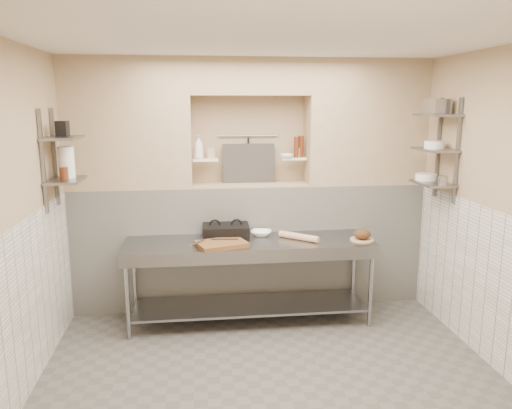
{
  "coord_description": "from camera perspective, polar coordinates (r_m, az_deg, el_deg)",
  "views": [
    {
      "loc": [
        -0.6,
        -3.83,
        2.32
      ],
      "look_at": [
        -0.03,
        0.9,
        1.35
      ],
      "focal_mm": 35.0,
      "sensor_mm": 36.0,
      "label": 1
    }
  ],
  "objects": [
    {
      "name": "jug_left",
      "position": [
        5.13,
        -20.85,
        4.53
      ],
      "size": [
        0.15,
        0.15,
        0.3
      ],
      "primitive_type": "cylinder",
      "color": "white",
      "rests_on": "wall_shelf_left_lower"
    },
    {
      "name": "bread_board",
      "position": [
        5.38,
        12.02,
        -3.95
      ],
      "size": [
        0.25,
        0.25,
        0.01
      ],
      "primitive_type": "cylinder",
      "color": "tan",
      "rests_on": "prep_table"
    },
    {
      "name": "backwall_pillar_left",
      "position": [
        5.63,
        -14.43,
        8.92
      ],
      "size": [
        1.35,
        0.4,
        1.4
      ],
      "primitive_type": "cube",
      "color": "tan",
      "rests_on": "backwall_lower"
    },
    {
      "name": "backwall_pillar_right",
      "position": [
        5.9,
        12.34,
        9.12
      ],
      "size": [
        1.35,
        0.4,
        1.4
      ],
      "primitive_type": "cube",
      "color": "tan",
      "rests_on": "backwall_lower"
    },
    {
      "name": "jar_alcove",
      "position": [
        5.62,
        -5.18,
        5.88
      ],
      "size": [
        0.08,
        0.08,
        0.12
      ],
      "primitive_type": "cube",
      "color": "tan",
      "rests_on": "alcove_shelf_left"
    },
    {
      "name": "bowl_right_mid",
      "position": [
        5.49,
        19.71,
        6.46
      ],
      "size": [
        0.2,
        0.2,
        0.08
      ],
      "primitive_type": "cylinder",
      "color": "white",
      "rests_on": "wall_shelf_right_mid"
    },
    {
      "name": "wall_back",
      "position": [
        5.93,
        -0.96,
        2.59
      ],
      "size": [
        4.0,
        0.1,
        2.8
      ],
      "primitive_type": "cube",
      "color": "tan",
      "rests_on": "ground"
    },
    {
      "name": "wall_shelf_left_lower",
      "position": [
        5.08,
        -20.91,
        2.61
      ],
      "size": [
        0.3,
        0.5,
        0.02
      ],
      "primitive_type": "cube",
      "color": "slate",
      "rests_on": "wall_left"
    },
    {
      "name": "backwall_lower",
      "position": [
        5.84,
        -0.68,
        -4.59
      ],
      "size": [
        4.0,
        0.4,
        1.4
      ],
      "primitive_type": "cube",
      "color": "white",
      "rests_on": "floor"
    },
    {
      "name": "wall_shelf_right_mid",
      "position": [
        5.47,
        19.77,
        5.92
      ],
      "size": [
        0.3,
        0.5,
        0.02
      ],
      "primitive_type": "cube",
      "color": "slate",
      "rests_on": "wall_right"
    },
    {
      "name": "bread_loaf",
      "position": [
        5.37,
        12.04,
        -3.33
      ],
      "size": [
        0.18,
        0.18,
        0.11
      ],
      "primitive_type": "ellipsoid",
      "color": "#4C2D19",
      "rests_on": "bread_board"
    },
    {
      "name": "condiment_c",
      "position": [
        5.74,
        4.93,
        5.95
      ],
      "size": [
        0.06,
        0.06,
        0.11
      ],
      "primitive_type": "cylinder",
      "color": "white",
      "rests_on": "alcove_shelf_right"
    },
    {
      "name": "wall_front",
      "position": [
        2.13,
        10.62,
        -14.27
      ],
      "size": [
        4.0,
        0.1,
        2.8
      ],
      "primitive_type": "cube",
      "color": "tan",
      "rests_on": "ground"
    },
    {
      "name": "mixing_bowl",
      "position": [
        5.45,
        0.6,
        -3.29
      ],
      "size": [
        0.27,
        0.27,
        0.05
      ],
      "primitive_type": "imported",
      "rotation": [
        0.0,
        0.0,
        -0.25
      ],
      "color": "white",
      "rests_on": "prep_table"
    },
    {
      "name": "backwall_header",
      "position": [
        5.61,
        -0.73,
        14.38
      ],
      "size": [
        1.3,
        0.4,
        0.4
      ],
      "primitive_type": "cube",
      "color": "tan",
      "rests_on": "backwall_lower"
    },
    {
      "name": "bowl_right",
      "position": [
        5.65,
        18.85,
        3.02
      ],
      "size": [
        0.22,
        0.22,
        0.07
      ],
      "primitive_type": "cylinder",
      "color": "white",
      "rests_on": "wall_shelf_right_lower"
    },
    {
      "name": "shelf_rail_right_b",
      "position": [
        5.36,
        22.01,
        5.65
      ],
      "size": [
        0.03,
        0.03,
        1.05
      ],
      "primitive_type": "cube",
      "color": "slate",
      "rests_on": "wall_right"
    },
    {
      "name": "alcove_shelf_right",
      "position": [
        5.72,
        4.3,
        5.26
      ],
      "size": [
        0.28,
        0.16,
        0.02
      ],
      "primitive_type": "cube",
      "color": "white",
      "rests_on": "backwall_lower"
    },
    {
      "name": "splash_panel",
      "position": [
        5.75,
        -0.81,
        4.72
      ],
      "size": [
        0.6,
        0.08,
        0.45
      ],
      "primitive_type": "cube",
      "rotation": [
        -0.14,
        0.0,
        0.0
      ],
      "color": "#383330",
      "rests_on": "alcove_sill"
    },
    {
      "name": "condiment_a",
      "position": [
        5.74,
        5.14,
        6.62
      ],
      "size": [
        0.07,
        0.07,
        0.24
      ],
      "primitive_type": "cylinder",
      "color": "#522310",
      "rests_on": "alcove_shelf_right"
    },
    {
      "name": "rolling_pin",
      "position": [
        5.3,
        4.91,
        -3.68
      ],
      "size": [
        0.4,
        0.35,
        0.07
      ],
      "primitive_type": "cylinder",
      "rotation": [
        1.57,
        0.0,
        0.87
      ],
      "color": "tan",
      "rests_on": "prep_table"
    },
    {
      "name": "bowl_alcove",
      "position": [
        5.65,
        3.52,
        5.56
      ],
      "size": [
        0.15,
        0.15,
        0.05
      ],
      "primitive_type": "imported",
      "rotation": [
        0.0,
        0.0,
        0.01
      ],
      "color": "white",
      "rests_on": "alcove_shelf_right"
    },
    {
      "name": "cutting_board",
      "position": [
        5.07,
        -3.96,
        -4.51
      ],
      "size": [
        0.57,
        0.47,
        0.04
      ],
      "primitive_type": "cube",
      "rotation": [
        0.0,
        0.0,
        0.32
      ],
      "color": "brown",
      "rests_on": "prep_table"
    },
    {
      "name": "prep_table",
      "position": [
        5.31,
        -0.73,
        -6.9
      ],
      "size": [
        2.6,
        0.7,
        0.9
      ],
      "color": "gray",
      "rests_on": "floor"
    },
    {
      "name": "condiment_b",
      "position": [
        5.7,
        4.64,
        6.55
      ],
      "size": [
        0.06,
        0.06,
        0.24
      ],
      "primitive_type": "cylinder",
      "color": "#522310",
      "rests_on": "alcove_shelf_right"
    },
    {
      "name": "basket_right",
      "position": [
        5.47,
        19.98,
        10.49
      ],
      "size": [
        0.22,
        0.25,
        0.15
      ],
      "primitive_type": "cube",
      "rotation": [
        0.0,
        0.0,
        0.12
      ],
      "color": "gray",
      "rests_on": "wall_shelf_right_upper"
    },
    {
      "name": "utensil_rail",
      "position": [
        5.79,
        -0.9,
        7.85
      ],
      "size": [
        0.7,
        0.02,
        0.02
      ],
      "primitive_type": "cylinder",
      "rotation": [
        0.0,
        1.57,
        0.0
      ],
      "color": "gray",
      "rests_on": "wall_back"
    },
    {
      "name": "tongs",
      "position": [
        5.02,
        -6.74,
        -4.32
      ],
      "size": [
        0.14,
        0.21,
        0.02
      ],
      "primitive_type": "cylinder",
      "rotation": [
        1.57,
        0.0,
        -0.57
      ],
      "color": "gray",
      "rests_on": "cutting_board"
    },
    {
      "name": "hanging_steel",
      "position": [
        5.78,
        -0.87,
        6.16
      ],
      "size": [
        0.02,
        0.02,
        0.3
      ],
      "primitive_type": "cylinder",
      "color": "black",
      "rests_on": "utensil_rail"
    },
    {
      "name": "panini_press",
      "position": [
        5.39,
        -3.47,
        -3.03
      ],
      "size": [
        0.51,
        0.38,
        0.13
      ],
      "rotation": [
        0.0,
        0.0,
        -0.04
      ],
      "color": "black",
      "rests_on": "prep_table"
    },
    {
      "name": "canister_right",
      "position": [
        5.32,
        20.57,
        2.57
      ],
      "size": [
        0.1,
        0.1,
        0.1
      ],
      "primitive_type": "cylinder",
      "color": "gray",
      "rests_on": "wall_shelf_right_lower"
    },
    {
      "name": "bottle_soap",
      "position": [
        5.56,
        -6.58,
        6.54
      ],
      "size": [
        0.1,
        0.11,
        0.26
      ],
      "primitive_type": "imported",
      "rotation": [
        0.0,
        0.0,
        -0.02
      ],
      "color": "white",
      "rests_on": "alcove_shelf_left"
    },
    {
      "name": "knife_blade",
      "position": [
        5.13,
        -3.6,
        -4.0
      ],
      "size": [
        0.28,
        0.06,
        0.01
      ],
      "primitive_type": "cube",
      "rotation": [
        0.0,
        0.0,
        -0.11
      ],
      "color": "gray",
      "rests_on": "cutting_board"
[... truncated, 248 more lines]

